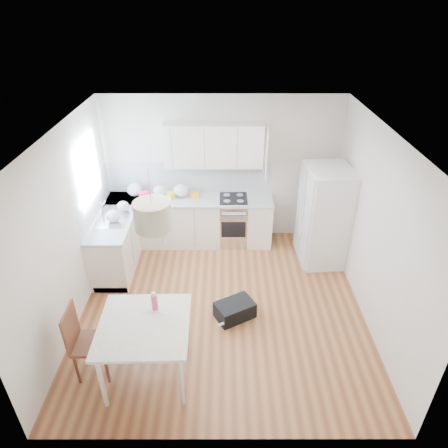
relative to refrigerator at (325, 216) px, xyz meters
name	(u,v)px	position (x,y,z in m)	size (l,w,h in m)	color
floor	(222,306)	(-1.75, -1.27, -0.86)	(4.20, 4.20, 0.00)	brown
ceiling	(222,134)	(-1.75, -1.27, 1.84)	(4.20, 4.20, 0.00)	white
wall_back	(222,170)	(-1.75, 0.83, 0.49)	(4.20, 4.20, 0.00)	silver
wall_left	(68,231)	(-3.85, -1.27, 0.49)	(4.20, 4.20, 0.00)	silver
wall_right	(376,231)	(0.35, -1.27, 0.49)	(4.20, 4.20, 0.00)	silver
window_glassblock	(88,170)	(-3.83, -0.12, 0.89)	(0.02, 1.00, 1.00)	#BFE0F9
cabinets_back	(190,222)	(-2.35, 0.53, -0.42)	(3.00, 0.60, 0.88)	white
cabinets_left	(119,239)	(-3.55, -0.07, -0.42)	(0.60, 1.80, 0.88)	white
counter_back	(189,200)	(-2.35, 0.53, 0.04)	(3.02, 0.64, 0.04)	#ACAEB1
counter_left	(115,216)	(-3.55, -0.07, 0.04)	(0.64, 1.82, 0.04)	#ACAEB1
backsplash_back	(190,177)	(-2.35, 0.83, 0.35)	(3.00, 0.01, 0.58)	white
backsplash_left	(94,200)	(-3.84, -0.07, 0.35)	(0.01, 1.80, 0.58)	white
upper_cabinets	(214,145)	(-1.90, 0.67, 1.01)	(1.70, 0.32, 0.75)	white
range_oven	(233,222)	(-1.55, 0.53, -0.42)	(0.50, 0.61, 0.88)	silver
sink	(114,217)	(-3.55, -0.12, 0.05)	(0.50, 0.80, 0.16)	silver
refrigerator	(325,216)	(0.00, 0.00, 0.00)	(0.83, 0.86, 1.72)	white
dining_table	(144,330)	(-2.65, -2.50, -0.12)	(1.08, 1.08, 0.84)	beige
dining_chair	(92,342)	(-3.32, -2.46, -0.36)	(0.43, 0.43, 1.01)	#452414
drink_bottle	(154,301)	(-2.55, -2.24, 0.10)	(0.07, 0.07, 0.25)	#E33F7B
gym_bag	(235,310)	(-1.56, -1.49, -0.74)	(0.55, 0.36, 0.25)	black
pendant_lamp	(153,216)	(-2.45, -2.30, 1.32)	(0.39, 0.39, 0.30)	#B3AA8A
grocery_bag_a	(135,190)	(-3.33, 0.64, 0.18)	(0.28, 0.24, 0.25)	white
grocery_bag_b	(160,192)	(-2.87, 0.59, 0.17)	(0.25, 0.22, 0.23)	white
grocery_bag_c	(181,190)	(-2.49, 0.61, 0.18)	(0.28, 0.24, 0.25)	white
grocery_bag_d	(123,206)	(-3.42, 0.07, 0.15)	(0.20, 0.17, 0.18)	white
grocery_bag_e	(113,216)	(-3.51, -0.29, 0.16)	(0.22, 0.19, 0.20)	white
snack_orange	(195,195)	(-2.24, 0.58, 0.11)	(0.14, 0.09, 0.10)	orange
snack_yellow	(170,195)	(-2.70, 0.55, 0.12)	(0.17, 0.11, 0.12)	yellow
snack_red	(144,195)	(-3.15, 0.55, 0.12)	(0.17, 0.11, 0.12)	red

